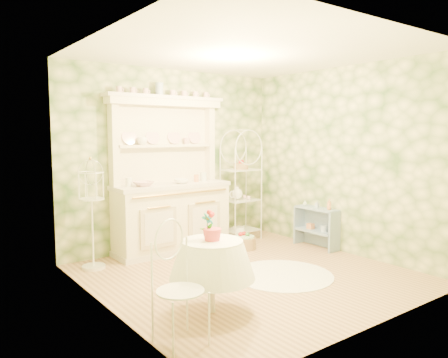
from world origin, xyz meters
TOP-DOWN VIEW (x-y plane):
  - floor at (0.00, 0.00)m, footprint 3.60×3.60m
  - ceiling at (0.00, 0.00)m, footprint 3.60×3.60m
  - wall_left at (-1.80, 0.00)m, footprint 3.60×3.60m
  - wall_right at (1.80, 0.00)m, footprint 3.60×3.60m
  - wall_back at (0.00, 1.80)m, footprint 3.60×3.60m
  - wall_front at (0.00, -1.80)m, footprint 3.60×3.60m
  - kitchen_dresser at (-0.20, 1.52)m, footprint 1.87×0.61m
  - bakers_rack at (1.09, 1.50)m, footprint 0.53×0.38m
  - side_shelf at (1.68, 0.38)m, footprint 0.35×0.77m
  - round_table at (-1.01, -0.66)m, footprint 0.70×0.70m
  - cafe_chair at (-1.59, -1.03)m, footprint 0.57×0.57m
  - birdcage_stand at (-1.45, 1.39)m, footprint 0.36×0.36m
  - floor_basket at (0.73, 0.96)m, footprint 0.47×0.47m
  - lace_rug at (0.32, -0.27)m, footprint 1.58×1.58m
  - bowl_floral at (-0.68, 1.47)m, footprint 0.28×0.28m
  - bowl_white at (-0.08, 1.44)m, footprint 0.24×0.24m
  - cup_left at (-0.58, 1.68)m, footprint 0.16×0.16m
  - cup_right at (0.16, 1.68)m, footprint 0.14×0.14m
  - potted_geranium at (-1.05, -0.64)m, footprint 0.16×0.13m
  - bottle_amber at (1.68, 0.15)m, footprint 0.07×0.07m
  - bottle_blue at (1.66, 0.36)m, footprint 0.05×0.05m
  - bottle_glass at (1.68, 0.63)m, footprint 0.07×0.07m

SIDE VIEW (x-z plane):
  - floor at x=0.00m, z-range 0.00..0.00m
  - lace_rug at x=0.32m, z-range 0.00..0.01m
  - floor_basket at x=0.73m, z-range 0.00..0.25m
  - round_table at x=-1.01m, z-range 0.00..0.63m
  - side_shelf at x=1.68m, z-range 0.00..0.64m
  - cafe_chair at x=-1.59m, z-range 0.00..0.99m
  - bottle_glass at x=1.68m, z-range 0.60..0.69m
  - bottle_blue at x=1.66m, z-range 0.60..0.71m
  - bottle_amber at x=1.68m, z-range 0.60..0.76m
  - birdcage_stand at x=-1.45m, z-range 0.00..1.38m
  - bakers_rack at x=1.09m, z-range 0.00..1.66m
  - potted_geranium at x=-1.05m, z-range 0.72..0.98m
  - bowl_floral at x=-0.68m, z-range 0.98..1.05m
  - bowl_white at x=-0.08m, z-range 0.98..1.05m
  - kitchen_dresser at x=-0.20m, z-range 0.00..2.29m
  - wall_left at x=-1.80m, z-range 1.35..1.35m
  - wall_right at x=1.80m, z-range 1.35..1.35m
  - wall_back at x=0.00m, z-range 1.35..1.35m
  - wall_front at x=0.00m, z-range 1.35..1.35m
  - cup_left at x=-0.58m, z-range 1.56..1.66m
  - cup_right at x=0.16m, z-range 1.56..1.66m
  - ceiling at x=0.00m, z-range 2.70..2.70m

